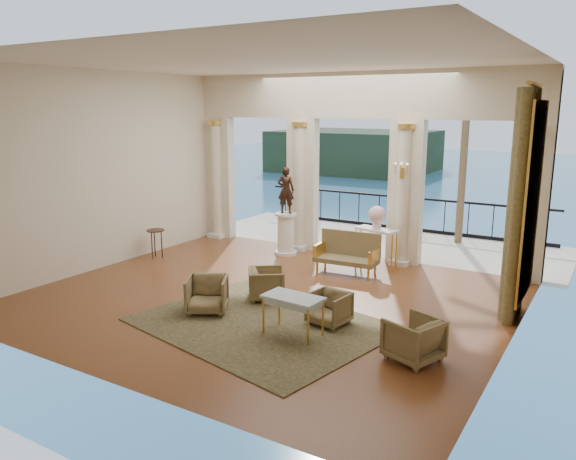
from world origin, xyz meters
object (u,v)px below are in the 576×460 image
Objects in this scene: armchair_d at (267,282)px; game_table at (293,300)px; statue at (286,190)px; console_table at (376,235)px; side_table at (156,234)px; armchair_c at (413,337)px; pedestal at (286,235)px; armchair_b at (329,307)px; settee at (348,253)px; armchair_a at (207,293)px.

game_table is (1.33, -1.23, 0.26)m from armchair_d.
console_table is at bearing 164.13° from statue.
armchair_c is at bearing -17.01° from side_table.
statue reaches higher than pedestal.
armchair_c is at bearing -11.67° from armchair_b.
pedestal is at bearing 157.90° from settee.
console_table is at bearing -54.20° from armchair_d.
armchair_a is 0.51× the size of settee.
pedestal reaches higher than armchair_d.
armchair_a is at bearing -111.59° from settee.
armchair_b is at bearing -16.30° from side_table.
settee is at bearing 15.91° from side_table.
game_table is 0.95× the size of pedestal.
armchair_c is 0.50× the size of settee.
armchair_c is at bearing 123.07° from statue.
statue reaches higher than armchair_a.
armchair_c is 0.72× the size of game_table.
game_table is 5.27m from statue.
armchair_c is 4.51m from settee.
statue is at bearing 90.00° from pedestal.
armchair_a is 4.18m from side_table.
settee is (-1.05, 2.97, 0.14)m from armchair_b.
armchair_c reaches higher than game_table.
armchair_c is (1.71, -0.60, 0.04)m from armchair_b.
armchair_a reaches higher than game_table.
armchair_d is at bearing 33.97° from armchair_a.
statue is (-3.09, 3.63, 1.33)m from armchair_b.
armchair_a is at bearing 86.62° from statue.
armchair_d is 0.96× the size of side_table.
armchair_a reaches higher than armchair_c.
armchair_c is 4.85m from console_table.
pedestal is 0.91× the size of statue.
game_table is 4.35m from console_table.
armchair_b is at bearing 114.88° from statue.
armchair_b is 0.88× the size of armchair_c.
pedestal is at bearing -11.33° from armchair_d.
side_table is (-2.57, -1.98, 0.10)m from pedestal.
armchair_d is (0.55, 1.15, -0.03)m from armchair_a.
game_table is (0.75, -3.68, 0.14)m from settee.
statue is (-0.92, 4.26, 1.28)m from armchair_a.
console_table reaches higher than armchair_c.
side_table is (-4.03, 1.14, 0.27)m from armchair_d.
armchair_b is at bearing -74.78° from settee.
console_table is at bearing 98.33° from game_table.
statue is at bearing -110.79° from armchair_c.
armchair_a is at bearing -95.60° from console_table.
settee is 0.83m from console_table.
settee is 1.36× the size of pedestal.
console_table is 1.49× the size of side_table.
armchair_b is at bearing -144.20° from armchair_d.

